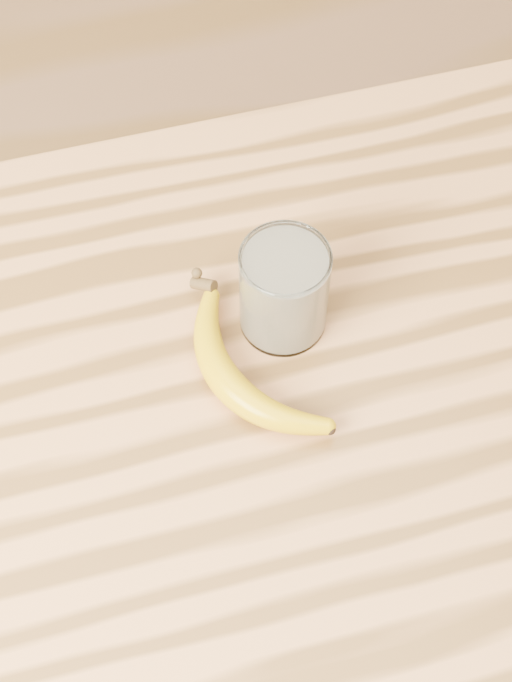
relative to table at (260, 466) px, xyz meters
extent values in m
plane|color=#8A603E|center=(0.00, 0.00, -0.77)|extent=(4.00, 4.00, 0.00)
cube|color=#B67641|center=(0.00, 0.00, 0.11)|extent=(1.20, 0.80, 0.04)
cylinder|color=white|center=(0.05, 0.10, 0.19)|extent=(0.09, 0.09, 0.11)
torus|color=white|center=(0.05, 0.10, 0.24)|extent=(0.09, 0.09, 0.00)
cylinder|color=beige|center=(0.05, 0.10, 0.18)|extent=(0.08, 0.08, 0.10)
camera|label=1|loc=(-0.11, -0.40, 0.98)|focal=50.00mm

